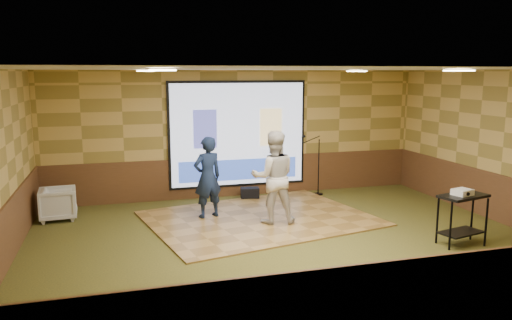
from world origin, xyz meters
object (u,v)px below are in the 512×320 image
object	(u,v)px
player_right	(273,177)
projector	(462,192)
dance_floor	(260,218)
duffel_bag	(250,193)
player_left	(208,177)
projector_screen	(238,135)
banquet_chair	(58,204)
av_table	(462,211)
mic_stand	(316,175)

from	to	relation	value
player_right	projector	distance (m)	3.40
dance_floor	duffel_bag	distance (m)	1.69
player_left	duffel_bag	bearing A→B (deg)	-149.94
projector	projector_screen	bearing A→B (deg)	107.49
duffel_bag	banquet_chair	bearing A→B (deg)	-172.29
projector_screen	projector	world-z (taller)	projector_screen
projector_screen	av_table	size ratio (longest dim) A/B	3.74
projector_screen	mic_stand	distance (m)	2.13
dance_floor	player_left	xyz separation A→B (m)	(-1.00, 0.35, 0.84)
projector_screen	dance_floor	world-z (taller)	projector_screen
dance_floor	player_right	distance (m)	1.01
player_right	av_table	xyz separation A→B (m)	(2.75, -2.05, -0.33)
mic_stand	duffel_bag	world-z (taller)	mic_stand
mic_stand	duffel_bag	bearing A→B (deg)	161.20
player_right	av_table	bearing A→B (deg)	152.77
player_right	av_table	distance (m)	3.44
projector_screen	duffel_bag	distance (m)	1.40
av_table	player_right	bearing A→B (deg)	143.31
av_table	banquet_chair	bearing A→B (deg)	152.80
projector	mic_stand	world-z (taller)	mic_stand
dance_floor	projector	size ratio (longest dim) A/B	14.09
dance_floor	banquet_chair	bearing A→B (deg)	164.26
player_right	mic_stand	distance (m)	2.69
player_left	projector	bearing A→B (deg)	127.76
player_left	mic_stand	xyz separation A→B (m)	(2.91, 1.29, -0.37)
dance_floor	projector_screen	bearing A→B (deg)	88.27
duffel_bag	mic_stand	bearing A→B (deg)	-1.13
player_left	dance_floor	bearing A→B (deg)	143.94
duffel_bag	player_right	bearing A→B (deg)	-92.11
player_left	duffel_bag	xyz separation A→B (m)	(1.24, 1.32, -0.73)
player_right	duffel_bag	bearing A→B (deg)	-82.66
dance_floor	player_right	bearing A→B (deg)	-64.76
banquet_chair	player_left	bearing A→B (deg)	-108.37
player_right	mic_stand	size ratio (longest dim) A/B	1.23
dance_floor	mic_stand	world-z (taller)	mic_stand
player_left	banquet_chair	distance (m)	3.07
dance_floor	player_left	world-z (taller)	player_left
dance_floor	banquet_chair	xyz separation A→B (m)	(-3.92, 1.11, 0.31)
projector_screen	player_right	size ratio (longest dim) A/B	1.83
mic_stand	banquet_chair	distance (m)	5.86
mic_stand	player_left	bearing A→B (deg)	-173.81
projector_screen	dance_floor	size ratio (longest dim) A/B	0.77
dance_floor	projector	bearing A→B (deg)	-40.03
banquet_chair	duffel_bag	distance (m)	4.21
dance_floor	mic_stand	xyz separation A→B (m)	(1.91, 1.64, 0.48)
player_right	av_table	size ratio (longest dim) A/B	2.04
av_table	duffel_bag	size ratio (longest dim) A/B	2.10
projector_screen	player_right	bearing A→B (deg)	-87.34
projector	banquet_chair	distance (m)	7.69
dance_floor	player_right	size ratio (longest dim) A/B	2.38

